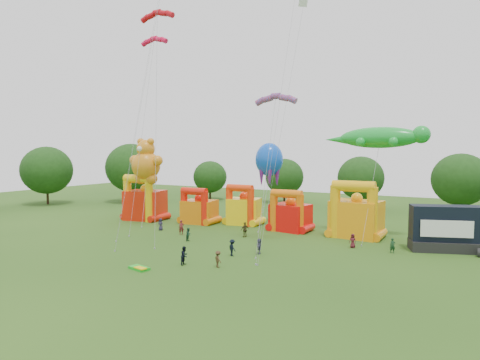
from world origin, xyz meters
The scene contains 24 objects.
ground centered at (0.00, 0.00, 0.00)m, with size 160.00×160.00×0.00m, color #254814.
tree_ring centered at (-1.14, 0.60, 6.26)m, with size 119.91×121.98×12.07m.
bouncy_castle_0 centered at (-18.70, 25.86, 2.66)m, with size 6.38×5.57×7.03m.
bouncy_castle_1 centered at (-9.49, 27.22, 2.04)m, with size 5.10×4.31×5.33m.
bouncy_castle_2 centered at (-3.29, 29.61, 2.25)m, with size 5.11×4.42×5.86m.
bouncy_castle_3 centered at (4.49, 28.18, 2.14)m, with size 5.25×4.49×5.59m.
bouncy_castle_4 centered at (13.18, 28.28, 2.66)m, with size 6.15×5.13×7.06m.
stage_trailer centered at (23.50, 25.73, 2.35)m, with size 7.98×5.10×4.89m.
teddy_bear_kite centered at (-16.50, 23.72, 6.37)m, with size 5.95×6.47×12.60m.
gecko_kite centered at (15.22, 30.02, 10.55)m, with size 12.87×9.69×13.74m.
octopus_kite centered at (0.00, 30.46, 6.10)m, with size 4.03×9.20×11.86m.
parafoil_kites centered at (-8.19, 16.80, 13.38)m, with size 25.09×13.11×29.03m.
diamond_kites centered at (0.43, 13.46, 14.42)m, with size 21.72×10.19×31.78m.
folded_kite_bundle centered at (-0.23, 4.41, 0.14)m, with size 2.17×1.43×0.31m.
spectator_0 centered at (-10.75, 20.12, 0.81)m, with size 0.79×0.51×1.61m, color #28253E.
spectator_1 centered at (-6.55, 19.12, 0.92)m, with size 0.67×0.44×1.84m, color maroon.
spectator_2 centered at (-3.47, 16.42, 0.79)m, with size 0.77×0.60×1.58m, color #173B28.
spectator_3 centered at (4.59, 12.75, 0.85)m, with size 1.10×0.63×1.70m, color black.
spectator_4 centered at (1.29, 21.59, 0.93)m, with size 1.09×0.46×1.87m, color #3F3619.
spectator_5 centered at (6.55, 14.91, 0.80)m, with size 1.49×0.48×1.61m, color #2B2A47.
spectator_6 centered at (14.35, 22.29, 0.78)m, with size 0.76×0.50×1.56m, color #531720.
spectator_7 centered at (18.58, 21.93, 0.78)m, with size 0.57×0.37×1.56m, color #173A1F.
spectator_8 centered at (2.34, 7.70, 0.87)m, with size 0.85×0.66×1.75m, color black.
spectator_9 centered at (5.56, 8.46, 0.77)m, with size 1.00×0.57×1.54m, color #45311B.
Camera 1 is at (25.93, -24.18, 10.71)m, focal length 32.00 mm.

